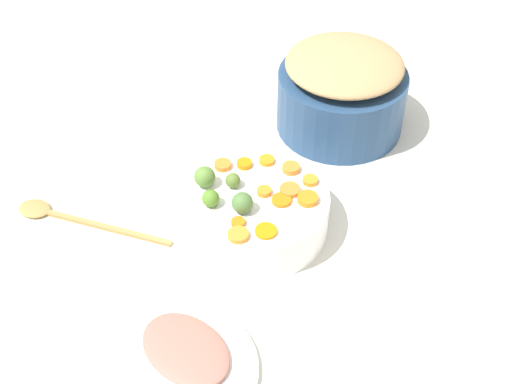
{
  "coord_description": "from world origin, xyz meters",
  "views": [
    {
      "loc": [
        0.9,
        -0.31,
        0.97
      ],
      "look_at": [
        0.04,
        -0.05,
        0.11
      ],
      "focal_mm": 47.75,
      "sensor_mm": 36.0,
      "label": 1
    }
  ],
  "objects_px": {
    "serving_bowl_carrots": "(256,211)",
    "wooden_spoon": "(61,215)",
    "metal_pot": "(341,101)",
    "ham_plate": "(176,371)"
  },
  "relations": [
    {
      "from": "serving_bowl_carrots",
      "to": "wooden_spoon",
      "type": "bearing_deg",
      "value": -110.68
    },
    {
      "from": "serving_bowl_carrots",
      "to": "metal_pot",
      "type": "bearing_deg",
      "value": 132.42
    },
    {
      "from": "serving_bowl_carrots",
      "to": "wooden_spoon",
      "type": "xyz_separation_m",
      "value": [
        -0.13,
        -0.36,
        -0.04
      ]
    },
    {
      "from": "wooden_spoon",
      "to": "ham_plate",
      "type": "height_order",
      "value": "same"
    },
    {
      "from": "serving_bowl_carrots",
      "to": "ham_plate",
      "type": "distance_m",
      "value": 0.35
    },
    {
      "from": "metal_pot",
      "to": "ham_plate",
      "type": "xyz_separation_m",
      "value": [
        0.52,
        -0.48,
        -0.06
      ]
    },
    {
      "from": "metal_pot",
      "to": "ham_plate",
      "type": "height_order",
      "value": "metal_pot"
    },
    {
      "from": "serving_bowl_carrots",
      "to": "ham_plate",
      "type": "relative_size",
      "value": 1.05
    },
    {
      "from": "serving_bowl_carrots",
      "to": "metal_pot",
      "type": "xyz_separation_m",
      "value": [
        -0.25,
        0.27,
        0.03
      ]
    },
    {
      "from": "ham_plate",
      "to": "serving_bowl_carrots",
      "type": "bearing_deg",
      "value": 141.56
    }
  ]
}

